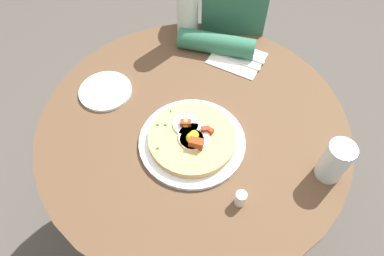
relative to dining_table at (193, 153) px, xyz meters
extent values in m
plane|color=#4C4742|center=(0.00, 0.00, -0.56)|extent=(6.00, 6.00, 0.00)
cylinder|color=brown|center=(0.00, 0.00, 0.16)|extent=(0.91, 0.91, 0.03)
cylinder|color=#333338|center=(0.00, 0.00, -0.21)|extent=(0.11, 0.11, 0.71)
cylinder|color=#333338|center=(0.00, 0.00, -0.55)|extent=(0.41, 0.41, 0.02)
cube|color=#2D2D33|center=(-0.59, 0.12, -0.34)|extent=(0.32, 0.28, 0.45)
cube|color=#2D664C|center=(-0.59, 0.12, 0.13)|extent=(0.38, 0.22, 0.48)
cylinder|color=#2D664C|center=(-0.31, 0.06, 0.20)|extent=(0.12, 0.27, 0.07)
cylinder|color=white|center=(0.07, 0.00, 0.18)|extent=(0.30, 0.30, 0.01)
cylinder|color=tan|center=(0.07, 0.00, 0.20)|extent=(0.24, 0.24, 0.02)
cylinder|color=white|center=(0.08, 0.01, 0.21)|extent=(0.09, 0.09, 0.01)
sphere|color=yellow|center=(0.08, 0.01, 0.22)|extent=(0.03, 0.03, 0.03)
cylinder|color=white|center=(0.04, -0.02, 0.21)|extent=(0.07, 0.07, 0.01)
sphere|color=yellow|center=(0.04, -0.02, 0.22)|extent=(0.03, 0.03, 0.03)
cylinder|color=white|center=(0.09, 0.00, 0.21)|extent=(0.07, 0.07, 0.01)
sphere|color=yellow|center=(0.09, 0.00, 0.22)|extent=(0.03, 0.03, 0.03)
cube|color=maroon|center=(0.04, -0.02, 0.22)|extent=(0.02, 0.03, 0.02)
cube|color=maroon|center=(0.06, 0.05, 0.22)|extent=(0.02, 0.03, 0.02)
cube|color=maroon|center=(0.06, 0.04, 0.22)|extent=(0.02, 0.03, 0.02)
cube|color=maroon|center=(0.10, 0.01, 0.22)|extent=(0.03, 0.04, 0.03)
cube|color=#387F2D|center=(-0.01, -0.06, 0.21)|extent=(0.01, 0.00, 0.00)
cube|color=#387F2D|center=(0.04, -0.10, 0.21)|extent=(0.00, 0.01, 0.00)
cube|color=#387F2D|center=(0.10, -0.02, 0.21)|extent=(0.01, 0.00, 0.00)
cube|color=#387F2D|center=(0.04, -0.08, 0.21)|extent=(0.01, 0.01, 0.00)
cube|color=#387F2D|center=(0.12, -0.09, 0.21)|extent=(0.01, 0.01, 0.00)
cylinder|color=white|center=(-0.10, -0.28, 0.18)|extent=(0.16, 0.16, 0.01)
cube|color=white|center=(-0.27, 0.14, 0.18)|extent=(0.20, 0.21, 0.00)
cube|color=silver|center=(-0.26, 0.13, 0.18)|extent=(0.09, 0.17, 0.00)
cube|color=silver|center=(-0.29, 0.14, 0.18)|extent=(0.09, 0.17, 0.00)
cylinder|color=silver|center=(0.15, 0.36, 0.24)|extent=(0.07, 0.07, 0.12)
cylinder|color=silver|center=(-0.38, -0.04, 0.31)|extent=(0.07, 0.07, 0.26)
cylinder|color=white|center=(0.24, 0.13, 0.20)|extent=(0.03, 0.03, 0.05)
camera|label=1|loc=(0.60, 0.03, 0.98)|focal=32.03mm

